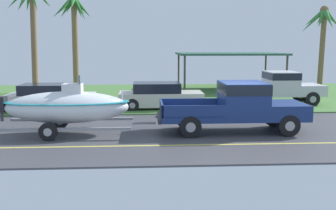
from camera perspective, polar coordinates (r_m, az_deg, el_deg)
ground at (r=23.33m, az=5.00°, el=0.54°), size 36.00×22.00×0.11m
pickup_truck_towing at (r=15.21m, az=10.73°, el=0.06°), size 5.77×1.97×1.93m
boat_on_trailer at (r=15.05m, az=-14.64°, el=-0.27°), size 5.92×2.24×2.24m
parked_pickup_background at (r=22.83m, az=16.07°, el=2.67°), size 5.57×2.02×1.85m
parked_sedan_near at (r=20.41m, az=-1.19°, el=1.32°), size 4.34×1.89×1.38m
parked_sedan_far at (r=20.54m, az=-16.93°, el=0.98°), size 4.33×1.88×1.38m
carport_awning at (r=29.00m, az=8.93°, el=7.32°), size 7.49×5.22×2.75m
palm_tree_near_left at (r=29.10m, az=-13.63°, el=12.24°), size 2.90×2.66×6.96m
palm_tree_near_right at (r=23.19m, az=-19.35°, el=12.77°), size 2.77×2.75×6.87m
palm_tree_mid at (r=29.48m, az=21.83°, el=10.49°), size 2.87×3.09×6.01m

